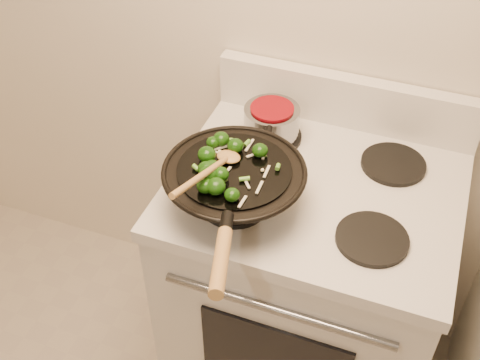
% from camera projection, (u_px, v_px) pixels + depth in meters
% --- Properties ---
extents(stove, '(0.78, 0.67, 1.08)m').
position_uv_depth(stove, '(305.00, 287.00, 1.93)').
color(stove, silver).
rests_on(stove, ground).
extents(wok, '(0.36, 0.59, 0.17)m').
position_uv_depth(wok, '(234.00, 185.00, 1.51)').
color(wok, black).
rests_on(wok, stove).
extents(stirfry, '(0.22, 0.25, 0.04)m').
position_uv_depth(stirfry, '(219.00, 165.00, 1.47)').
color(stirfry, '#113708').
rests_on(stirfry, wok).
extents(wooden_spoon, '(0.07, 0.28, 0.10)m').
position_uv_depth(wooden_spoon, '(214.00, 167.00, 1.44)').
color(wooden_spoon, '#A97C42').
rests_on(wooden_spoon, wok).
extents(saucepan, '(0.16, 0.26, 0.10)m').
position_uv_depth(saucepan, '(272.00, 122.00, 1.73)').
color(saucepan, gray).
rests_on(saucepan, stove).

